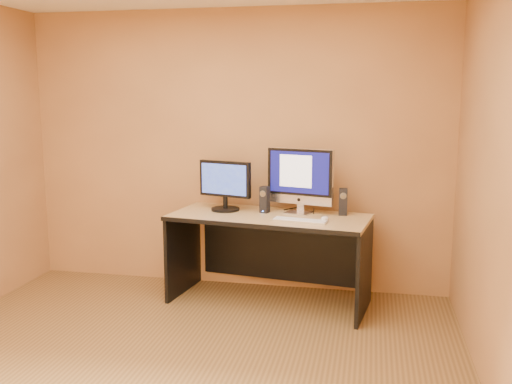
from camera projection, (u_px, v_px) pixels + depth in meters
floor at (162, 383)px, 3.65m from camera, size 4.00×4.00×0.00m
walls at (156, 182)px, 3.43m from camera, size 4.00×4.00×2.60m
desk at (269, 259)px, 5.00m from camera, size 1.79×0.97×0.79m
imac at (299, 180)px, 4.97m from camera, size 0.64×0.37×0.59m
second_monitor at (225, 186)px, 5.10m from camera, size 0.56×0.38×0.45m
speaker_left at (265, 200)px, 5.03m from camera, size 0.09×0.09×0.23m
speaker_right at (343, 202)px, 4.93m from camera, size 0.08×0.08×0.23m
keyboard at (300, 220)px, 4.69m from camera, size 0.47×0.20×0.02m
mouse at (325, 218)px, 4.72m from camera, size 0.08×0.12×0.04m
cable_a at (314, 211)px, 5.10m from camera, size 0.03×0.23×0.01m
cable_b at (291, 208)px, 5.21m from camera, size 0.12×0.16×0.01m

